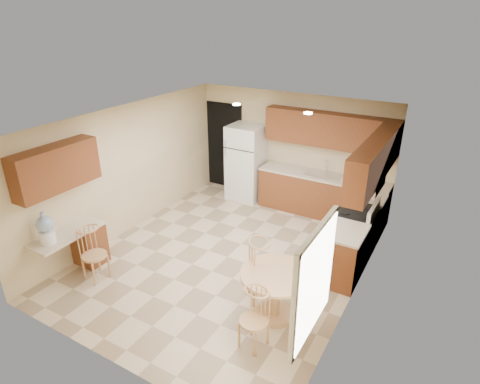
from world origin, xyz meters
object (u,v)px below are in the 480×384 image
Objects in this scene: stove at (354,233)px; dining_table at (276,288)px; water_crock at (46,229)px; chair_table_b at (251,318)px; refrigerator at (246,163)px; chair_desk at (89,252)px; chair_table_a at (259,268)px.

dining_table is (-0.52, -2.14, 0.02)m from stove.
stove is at bearing 39.31° from water_crock.
dining_table is at bearing -103.79° from stove.
chair_table_b is 3.45m from water_crock.
stove is 5.10m from water_crock.
chair_table_b is (-0.52, -2.87, 0.06)m from stove.
refrigerator is 1.92× the size of chair_desk.
refrigerator is 1.72× the size of chair_table_a.
refrigerator is at bearing 157.01° from stove.
chair_table_b is at bearing -90.00° from dining_table.
stove is 1.27× the size of chair_table_b.
stove reaches higher than dining_table.
refrigerator reaches higher than chair_table_a.
chair_table_b is at bearing 5.75° from water_crock.
chair_table_b reaches higher than dining_table.
refrigerator is 3.79m from chair_table_a.
chair_table_a is 2.75m from chair_desk.
refrigerator is 4.56m from water_crock.
dining_table is at bearing 17.54° from water_crock.
refrigerator is 1.72× the size of dining_table.
chair_table_a is at bearing 116.28° from chair_desk.
stove is 2.17m from chair_table_a.
stove reaches higher than chair_table_a.
water_crock reaches higher than stove.
dining_table is 1.11× the size of chair_desk.
chair_table_a is 1.12× the size of chair_desk.
chair_desk is at bearing 37.73° from water_crock.
water_crock is at bearing -109.26° from chair_table_a.
refrigerator reaches higher than chair_table_b.
chair_table_a is 1.92× the size of water_crock.
chair_table_b is at bearing -19.95° from chair_table_a.
stove is 4.51m from chair_desk.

